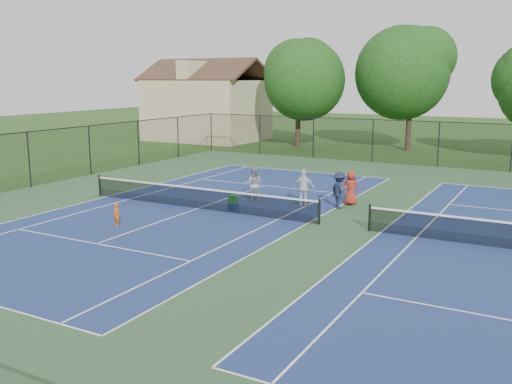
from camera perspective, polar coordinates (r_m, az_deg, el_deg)
The scene contains 14 objects.
ground at distance 22.96m, azimuth 8.74°, elevation -3.56°, with size 140.00×140.00×0.00m, color #234716.
court_pad at distance 22.96m, azimuth 8.74°, elevation -3.55°, with size 36.00×36.00×0.01m, color #305535.
tennis_court_left at distance 26.07m, azimuth -5.85°, elevation -1.46°, with size 12.00×23.83×1.07m.
perimeter_fence at distance 22.61m, azimuth 8.86°, elevation 0.37°, with size 36.08×36.08×3.02m.
tree_back_a at distance 49.35m, azimuth 4.29°, elevation 11.55°, with size 6.80×6.80×9.15m.
tree_back_b at distance 48.29m, azimuth 15.30°, elevation 11.85°, with size 7.60×7.60×10.03m.
clapboard_house at distance 55.17m, azimuth -4.91°, elevation 8.45°, with size 10.80×8.10×7.65m.
child_player at distance 23.44m, azimuth -13.78°, elevation -2.24°, with size 0.35×0.23×0.96m, color #DF520E.
instructor at distance 27.31m, azimuth -0.23°, elevation 0.78°, with size 0.82×0.64×1.69m, color gray.
bystander_a at distance 26.43m, azimuth 4.81°, elevation 0.42°, with size 1.01×0.42×1.73m, color silver.
bystander_b at distance 26.14m, azimuth 8.33°, elevation 0.17°, with size 1.09×0.62×1.68m, color #192037.
bystander_c at distance 26.97m, azimuth 9.45°, elevation 0.43°, with size 0.80×0.52×1.63m, color maroon.
ball_crate at distance 25.64m, azimuth -2.30°, elevation -1.49°, with size 0.38×0.31×0.32m, color navy.
ball_hopper at distance 25.57m, azimuth -2.31°, elevation -0.75°, with size 0.34×0.28×0.37m, color green.
Camera 1 is at (7.48, -20.90, 5.87)m, focal length 40.00 mm.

